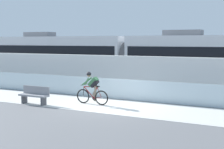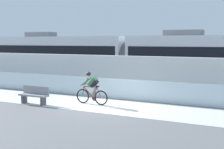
% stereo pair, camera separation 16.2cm
% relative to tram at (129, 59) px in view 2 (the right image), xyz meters
% --- Properties ---
extents(ground_plane, '(200.00, 200.00, 0.00)m').
position_rel_tram_xyz_m(ground_plane, '(1.99, -6.85, -1.89)').
color(ground_plane, slate).
extents(bike_path_deck, '(32.00, 3.20, 0.01)m').
position_rel_tram_xyz_m(bike_path_deck, '(1.99, -6.85, -1.89)').
color(bike_path_deck, silver).
rests_on(bike_path_deck, ground).
extents(glass_parapet, '(32.00, 0.05, 1.09)m').
position_rel_tram_xyz_m(glass_parapet, '(1.99, -5.00, -1.35)').
color(glass_parapet, silver).
rests_on(glass_parapet, ground).
extents(concrete_barrier_wall, '(32.00, 0.36, 2.24)m').
position_rel_tram_xyz_m(concrete_barrier_wall, '(1.99, -3.20, -0.77)').
color(concrete_barrier_wall, silver).
rests_on(concrete_barrier_wall, ground).
extents(tram_rail_near, '(32.00, 0.08, 0.01)m').
position_rel_tram_xyz_m(tram_rail_near, '(1.99, -0.72, -1.89)').
color(tram_rail_near, '#595654').
rests_on(tram_rail_near, ground).
extents(tram_rail_far, '(32.00, 0.08, 0.01)m').
position_rel_tram_xyz_m(tram_rail_far, '(1.99, 0.72, -1.89)').
color(tram_rail_far, '#595654').
rests_on(tram_rail_far, ground).
extents(tram, '(22.56, 2.54, 3.81)m').
position_rel_tram_xyz_m(tram, '(0.00, 0.00, 0.00)').
color(tram, silver).
rests_on(tram, ground).
extents(cyclist_on_bike, '(1.77, 0.58, 1.61)m').
position_rel_tram_xyz_m(cyclist_on_bike, '(1.05, -6.85, -1.11)').
color(cyclist_on_bike, black).
rests_on(cyclist_on_bike, ground).
extents(bench, '(1.60, 0.45, 0.89)m').
position_rel_tram_xyz_m(bench, '(-1.49, -8.14, -1.41)').
color(bench, gray).
rests_on(bench, ground).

